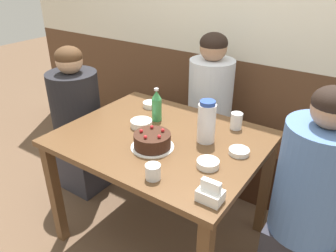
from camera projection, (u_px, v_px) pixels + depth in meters
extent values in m
plane|color=brown|center=(162.00, 232.00, 2.29)|extent=(12.00, 12.00, 0.00)
cube|color=brown|center=(232.00, 116.00, 2.83)|extent=(4.80, 0.04, 0.99)
cube|color=#381E11|center=(219.00, 152.00, 2.79)|extent=(1.84, 0.38, 0.47)
cube|color=brown|center=(161.00, 139.00, 1.94)|extent=(1.17, 0.93, 0.03)
cube|color=brown|center=(55.00, 194.00, 2.08)|extent=(0.06, 0.06, 0.74)
cube|color=brown|center=(138.00, 141.00, 2.69)|extent=(0.06, 0.06, 0.74)
cube|color=brown|center=(265.00, 187.00, 2.15)|extent=(0.06, 0.06, 0.74)
cylinder|color=white|center=(152.00, 147.00, 1.82)|extent=(0.24, 0.24, 0.01)
cylinder|color=#381E14|center=(152.00, 140.00, 1.80)|extent=(0.21, 0.21, 0.08)
sphere|color=red|center=(163.00, 130.00, 1.80)|extent=(0.02, 0.02, 0.02)
sphere|color=red|center=(152.00, 127.00, 1.83)|extent=(0.02, 0.02, 0.02)
sphere|color=red|center=(141.00, 131.00, 1.79)|extent=(0.02, 0.02, 0.02)
sphere|color=red|center=(145.00, 137.00, 1.73)|extent=(0.02, 0.02, 0.02)
sphere|color=red|center=(159.00, 137.00, 1.73)|extent=(0.02, 0.02, 0.02)
cylinder|color=white|center=(206.00, 123.00, 1.83)|extent=(0.10, 0.10, 0.23)
cylinder|color=#28479E|center=(208.00, 103.00, 1.78)|extent=(0.09, 0.09, 0.02)
cylinder|color=#388E4C|center=(157.00, 110.00, 2.09)|extent=(0.06, 0.06, 0.15)
cone|color=#388E4C|center=(156.00, 95.00, 2.04)|extent=(0.06, 0.06, 0.06)
cylinder|color=silver|center=(156.00, 89.00, 2.03)|extent=(0.03, 0.03, 0.01)
cube|color=white|center=(210.00, 196.00, 1.41)|extent=(0.11, 0.08, 0.05)
cube|color=white|center=(211.00, 186.00, 1.39)|extent=(0.09, 0.03, 0.05)
cylinder|color=white|center=(208.00, 164.00, 1.65)|extent=(0.11, 0.11, 0.04)
cylinder|color=white|center=(151.00, 105.00, 2.30)|extent=(0.11, 0.11, 0.04)
cylinder|color=white|center=(239.00, 152.00, 1.75)|extent=(0.11, 0.11, 0.03)
cylinder|color=white|center=(141.00, 123.00, 2.03)|extent=(0.14, 0.14, 0.04)
cylinder|color=silver|center=(153.00, 172.00, 1.55)|extent=(0.08, 0.08, 0.07)
cylinder|color=silver|center=(236.00, 121.00, 2.00)|extent=(0.07, 0.07, 0.10)
cylinder|color=#4C70AD|center=(314.00, 182.00, 1.57)|extent=(0.36, 0.36, 0.61)
sphere|color=#A87A5B|center=(333.00, 109.00, 1.40)|extent=(0.18, 0.18, 0.18)
ellipsoid|color=black|center=(334.00, 102.00, 1.38)|extent=(0.19, 0.19, 0.14)
cube|color=#33333D|center=(83.00, 162.00, 2.67)|extent=(0.34, 0.30, 0.45)
cylinder|color=black|center=(76.00, 107.00, 2.44)|extent=(0.36, 0.36, 0.53)
sphere|color=tan|center=(69.00, 61.00, 2.28)|extent=(0.19, 0.19, 0.19)
ellipsoid|color=#4C331E|center=(68.00, 56.00, 2.27)|extent=(0.19, 0.19, 0.14)
cube|color=#33333D|center=(207.00, 156.00, 2.75)|extent=(0.30, 0.34, 0.45)
cylinder|color=silver|center=(210.00, 98.00, 2.51)|extent=(0.34, 0.34, 0.60)
sphere|color=#A87A5B|center=(213.00, 48.00, 2.33)|extent=(0.20, 0.20, 0.20)
ellipsoid|color=black|center=(214.00, 43.00, 2.31)|extent=(0.20, 0.20, 0.15)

